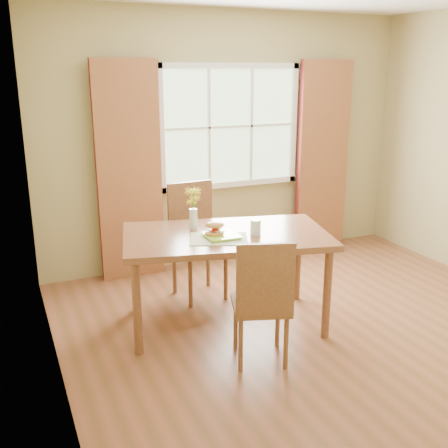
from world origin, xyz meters
name	(u,v)px	position (x,y,z in m)	size (l,w,h in m)	color
room	(330,169)	(0.00, 0.00, 1.35)	(4.24, 3.84, 2.74)	brown
window	(230,127)	(0.00, 1.87, 1.50)	(1.62, 0.06, 1.32)	#9DC494
curtain_left	(129,173)	(-1.15, 1.78, 1.10)	(0.65, 0.08, 2.20)	maroon
curtain_right	(323,158)	(1.15, 1.78, 1.10)	(0.65, 0.08, 2.20)	maroon
dining_table	(226,243)	(-0.70, 0.39, 0.72)	(1.83, 1.30, 0.81)	brown
chair_near	(263,298)	(-0.73, -0.31, 0.53)	(0.51, 0.51, 0.97)	brown
chair_far	(195,234)	(-0.71, 1.10, 0.59)	(0.49, 0.49, 1.08)	brown
placemat	(219,239)	(-0.82, 0.27, 0.81)	(0.45, 0.33, 0.01)	beige
plate	(222,236)	(-0.78, 0.29, 0.82)	(0.26, 0.26, 0.01)	#A6DD37
croissant_sandwich	(215,229)	(-0.84, 0.31, 0.88)	(0.18, 0.15, 0.12)	#EE9E51
water_glass	(256,228)	(-0.50, 0.25, 0.87)	(0.09, 0.09, 0.13)	silver
flower_vase	(193,204)	(-0.90, 0.63, 1.02)	(0.14, 0.14, 0.35)	silver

